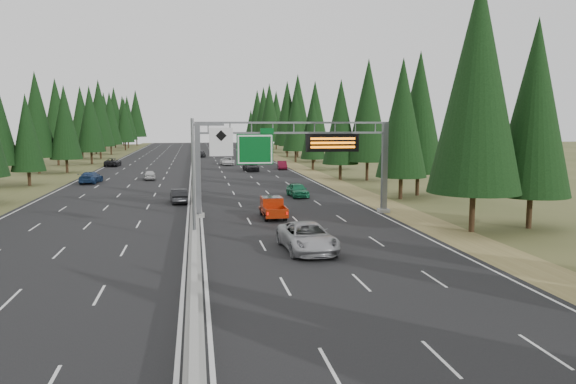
% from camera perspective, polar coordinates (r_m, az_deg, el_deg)
% --- Properties ---
extents(road, '(32.00, 260.00, 0.08)m').
position_cam_1_polar(road, '(91.43, -9.47, 2.10)').
color(road, black).
rests_on(road, ground).
extents(shoulder_right, '(3.60, 260.00, 0.06)m').
position_cam_1_polar(shoulder_right, '(93.12, 1.56, 2.27)').
color(shoulder_right, olive).
rests_on(shoulder_right, ground).
extents(shoulder_left, '(3.60, 260.00, 0.06)m').
position_cam_1_polar(shoulder_left, '(93.17, -20.49, 1.83)').
color(shoulder_left, '#424922').
rests_on(shoulder_left, ground).
extents(median_barrier, '(0.70, 260.00, 0.85)m').
position_cam_1_polar(median_barrier, '(91.40, -9.47, 2.33)').
color(median_barrier, gray).
rests_on(median_barrier, road).
extents(sign_gantry, '(16.75, 0.98, 7.80)m').
position_cam_1_polar(sign_gantry, '(46.87, 1.39, 3.96)').
color(sign_gantry, slate).
rests_on(sign_gantry, road).
extents(hov_sign_pole, '(2.80, 0.50, 8.00)m').
position_cam_1_polar(hov_sign_pole, '(36.20, -8.69, 2.10)').
color(hov_sign_pole, slate).
rests_on(hov_sign_pole, road).
extents(tree_row_right, '(11.02, 237.70, 18.70)m').
position_cam_1_polar(tree_row_right, '(88.55, 4.75, 8.04)').
color(tree_row_right, black).
rests_on(tree_row_right, ground).
extents(tree_row_left, '(11.81, 240.32, 18.82)m').
position_cam_1_polar(tree_row_left, '(90.01, -23.89, 7.49)').
color(tree_row_left, black).
rests_on(tree_row_left, ground).
extents(silver_minivan, '(3.12, 6.23, 1.69)m').
position_cam_1_polar(silver_minivan, '(34.02, 1.97, -4.60)').
color(silver_minivan, '#A5A6AA').
rests_on(silver_minivan, road).
extents(red_pickup, '(1.78, 4.99, 1.62)m').
position_cam_1_polar(red_pickup, '(46.08, -1.60, -1.46)').
color(red_pickup, black).
rests_on(red_pickup, road).
extents(car_ahead_green, '(2.06, 4.39, 1.45)m').
position_cam_1_polar(car_ahead_green, '(58.63, 0.98, 0.21)').
color(car_ahead_green, '#176640').
rests_on(car_ahead_green, road).
extents(car_ahead_dkred, '(1.82, 4.31, 1.38)m').
position_cam_1_polar(car_ahead_dkred, '(93.33, -0.61, 2.74)').
color(car_ahead_dkred, '#5D0D1F').
rests_on(car_ahead_dkred, road).
extents(car_ahead_dkgrey, '(2.50, 5.19, 1.46)m').
position_cam_1_polar(car_ahead_dkgrey, '(90.20, -3.80, 2.60)').
color(car_ahead_dkgrey, black).
rests_on(car_ahead_dkgrey, road).
extents(car_ahead_white, '(2.51, 5.03, 1.37)m').
position_cam_1_polar(car_ahead_white, '(103.42, -6.19, 3.12)').
color(car_ahead_white, silver).
rests_on(car_ahead_white, road).
extents(car_ahead_far, '(2.17, 4.48, 1.48)m').
position_cam_1_polar(car_ahead_far, '(127.58, -8.80, 3.84)').
color(car_ahead_far, black).
rests_on(car_ahead_far, road).
extents(car_onc_near, '(1.84, 4.28, 1.37)m').
position_cam_1_polar(car_onc_near, '(55.27, -11.04, -0.38)').
color(car_onc_near, black).
rests_on(car_onc_near, road).
extents(car_onc_blue, '(2.57, 5.30, 1.49)m').
position_cam_1_polar(car_onc_blue, '(76.26, -19.40, 1.41)').
color(car_onc_blue, navy).
rests_on(car_onc_blue, road).
extents(car_onc_white, '(1.86, 3.94, 1.30)m').
position_cam_1_polar(car_onc_white, '(78.62, -13.87, 1.70)').
color(car_onc_white, '#BDBDBD').
rests_on(car_onc_white, road).
extents(car_onc_far, '(2.58, 5.20, 1.42)m').
position_cam_1_polar(car_onc_far, '(104.72, -17.38, 2.90)').
color(car_onc_far, black).
rests_on(car_onc_far, road).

